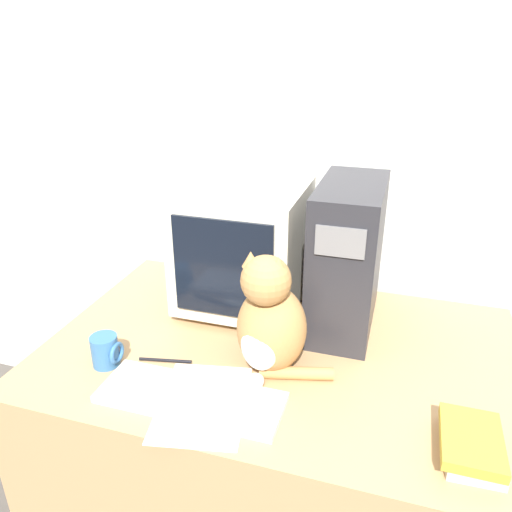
{
  "coord_description": "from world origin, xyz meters",
  "views": [
    {
      "loc": [
        0.29,
        -0.74,
        1.56
      ],
      "look_at": [
        -0.09,
        0.49,
        0.99
      ],
      "focal_mm": 35.0,
      "sensor_mm": 36.0,
      "label": 1
    }
  ],
  "objects_px": {
    "keyboard": "(191,397)",
    "pen": "(165,360)",
    "mug": "(106,351)",
    "crt_monitor": "(244,246)",
    "book_stack": "(472,444)",
    "cat": "(269,322)",
    "computer_tower": "(347,257)"
  },
  "relations": [
    {
      "from": "pen",
      "to": "cat",
      "type": "bearing_deg",
      "value": 10.92
    },
    {
      "from": "keyboard",
      "to": "cat",
      "type": "distance_m",
      "value": 0.27
    },
    {
      "from": "keyboard",
      "to": "pen",
      "type": "bearing_deg",
      "value": 136.44
    },
    {
      "from": "book_stack",
      "to": "pen",
      "type": "distance_m",
      "value": 0.78
    },
    {
      "from": "crt_monitor",
      "to": "computer_tower",
      "type": "xyz_separation_m",
      "value": [
        0.33,
        -0.01,
        0.01
      ]
    },
    {
      "from": "mug",
      "to": "crt_monitor",
      "type": "bearing_deg",
      "value": 59.45
    },
    {
      "from": "crt_monitor",
      "to": "cat",
      "type": "xyz_separation_m",
      "value": [
        0.17,
        -0.31,
        -0.06
      ]
    },
    {
      "from": "keyboard",
      "to": "mug",
      "type": "bearing_deg",
      "value": 166.17
    },
    {
      "from": "keyboard",
      "to": "computer_tower",
      "type": "bearing_deg",
      "value": 57.9
    },
    {
      "from": "crt_monitor",
      "to": "mug",
      "type": "xyz_separation_m",
      "value": [
        -0.25,
        -0.42,
        -0.17
      ]
    },
    {
      "from": "crt_monitor",
      "to": "book_stack",
      "type": "bearing_deg",
      "value": -35.29
    },
    {
      "from": "crt_monitor",
      "to": "book_stack",
      "type": "relative_size",
      "value": 2.07
    },
    {
      "from": "computer_tower",
      "to": "pen",
      "type": "distance_m",
      "value": 0.6
    },
    {
      "from": "keyboard",
      "to": "pen",
      "type": "distance_m",
      "value": 0.18
    },
    {
      "from": "mug",
      "to": "pen",
      "type": "bearing_deg",
      "value": 21.52
    },
    {
      "from": "keyboard",
      "to": "cat",
      "type": "xyz_separation_m",
      "value": [
        0.15,
        0.18,
        0.14
      ]
    },
    {
      "from": "computer_tower",
      "to": "keyboard",
      "type": "relative_size",
      "value": 0.97
    },
    {
      "from": "computer_tower",
      "to": "mug",
      "type": "xyz_separation_m",
      "value": [
        -0.58,
        -0.41,
        -0.18
      ]
    },
    {
      "from": "cat",
      "to": "book_stack",
      "type": "height_order",
      "value": "cat"
    },
    {
      "from": "book_stack",
      "to": "computer_tower",
      "type": "bearing_deg",
      "value": 126.57
    },
    {
      "from": "keyboard",
      "to": "cat",
      "type": "height_order",
      "value": "cat"
    },
    {
      "from": "keyboard",
      "to": "cat",
      "type": "bearing_deg",
      "value": 50.37
    },
    {
      "from": "computer_tower",
      "to": "pen",
      "type": "relative_size",
      "value": 3.06
    },
    {
      "from": "cat",
      "to": "pen",
      "type": "xyz_separation_m",
      "value": [
        -0.28,
        -0.05,
        -0.14
      ]
    },
    {
      "from": "book_stack",
      "to": "pen",
      "type": "xyz_separation_m",
      "value": [
        -0.77,
        0.11,
        -0.02
      ]
    },
    {
      "from": "crt_monitor",
      "to": "book_stack",
      "type": "distance_m",
      "value": 0.84
    },
    {
      "from": "crt_monitor",
      "to": "cat",
      "type": "bearing_deg",
      "value": -60.95
    },
    {
      "from": "crt_monitor",
      "to": "pen",
      "type": "relative_size",
      "value": 2.78
    },
    {
      "from": "crt_monitor",
      "to": "computer_tower",
      "type": "relative_size",
      "value": 0.91
    },
    {
      "from": "cat",
      "to": "book_stack",
      "type": "bearing_deg",
      "value": -9.4
    },
    {
      "from": "pen",
      "to": "keyboard",
      "type": "bearing_deg",
      "value": -43.56
    },
    {
      "from": "keyboard",
      "to": "book_stack",
      "type": "xyz_separation_m",
      "value": [
        0.64,
        0.02,
        0.02
      ]
    }
  ]
}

